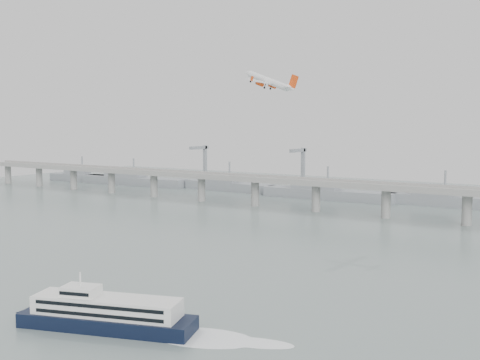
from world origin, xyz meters
The scene contains 5 objects.
ground centered at (0.00, 0.00, 0.00)m, with size 900.00×900.00×0.00m, color slate.
bridge centered at (-1.15, 200.00, 17.65)m, with size 800.00×22.00×23.90m.
distant_fleet centered at (-155.36, 265.08, 6.22)m, with size 453.00×60.90×40.00m.
ferry centered at (14.56, -41.15, 4.53)m, with size 85.83×36.36×16.72m.
airliner centered at (-14.95, 107.21, 83.84)m, with size 37.28×34.07×14.87m.
Camera 1 is at (136.35, -156.56, 60.96)m, focal length 42.00 mm.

